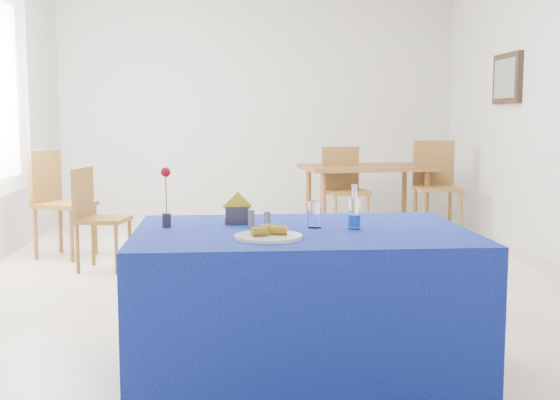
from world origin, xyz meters
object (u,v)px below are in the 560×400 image
object	(u,v)px
blue_table	(302,306)
water_bottle	(354,214)
chair_win_a	(94,211)
chair_bg_left	(343,184)
chair_win_b	(56,196)
plate	(268,237)
oak_table	(366,172)
chair_bg_right	(436,180)

from	to	relation	value
blue_table	water_bottle	size ratio (longest dim) A/B	7.44
chair_win_a	chair_bg_left	bearing A→B (deg)	-43.81
chair_bg_left	chair_win_b	size ratio (longest dim) A/B	0.98
chair_bg_left	plate	bearing A→B (deg)	-113.79
plate	chair_win_b	distance (m)	3.97
chair_win_b	plate	bearing A→B (deg)	-131.83
chair_bg_left	oak_table	bearing A→B (deg)	29.87
chair_win_b	blue_table	bearing A→B (deg)	-127.81
oak_table	chair_win_b	xyz separation A→B (m)	(-3.20, -1.33, -0.10)
water_bottle	oak_table	size ratio (longest dim) A/B	0.14
plate	chair_bg_right	distance (m)	5.10
water_bottle	chair_bg_right	bearing A→B (deg)	68.14
water_bottle	chair_bg_left	xyz separation A→B (m)	(0.71, 4.39, -0.27)
blue_table	oak_table	distance (m)	4.82
water_bottle	chair_bg_left	distance (m)	4.45
chair_bg_right	chair_win_a	distance (m)	3.85
water_bottle	chair_bg_right	world-z (taller)	chair_bg_right
water_bottle	chair_win_b	distance (m)	3.98
plate	blue_table	bearing A→B (deg)	53.94
plate	oak_table	xyz separation A→B (m)	(1.45, 4.89, -0.09)
plate	blue_table	world-z (taller)	plate
plate	chair_bg_left	world-z (taller)	chair_bg_left
chair_bg_left	chair_win_b	distance (m)	3.08
chair_bg_right	oak_table	bearing A→B (deg)	161.09
water_bottle	chair_win_b	size ratio (longest dim) A/B	0.21
oak_table	chair_bg_right	xyz separation A→B (m)	(0.74, -0.28, -0.07)
plate	blue_table	size ratio (longest dim) A/B	0.19
plate	chair_bg_left	distance (m)	4.77
blue_table	chair_bg_right	xyz separation A→B (m)	(2.01, 4.36, 0.22)
oak_table	chair_bg_left	xyz separation A→B (m)	(-0.31, -0.26, -0.11)
blue_table	plate	bearing A→B (deg)	-126.06
oak_table	chair_win_a	bearing A→B (deg)	-144.81
chair_win_a	chair_win_b	world-z (taller)	chair_win_b
water_bottle	chair_bg_left	bearing A→B (deg)	80.87
oak_table	blue_table	bearing A→B (deg)	-105.29
chair_bg_right	blue_table	bearing A→B (deg)	-112.61
chair_bg_right	chair_win_b	distance (m)	4.07
plate	chair_bg_left	bearing A→B (deg)	76.20
chair_bg_left	chair_win_a	size ratio (longest dim) A/B	1.11
water_bottle	chair_win_a	distance (m)	3.23
water_bottle	chair_bg_left	world-z (taller)	chair_bg_left
blue_table	chair_bg_right	world-z (taller)	chair_bg_right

